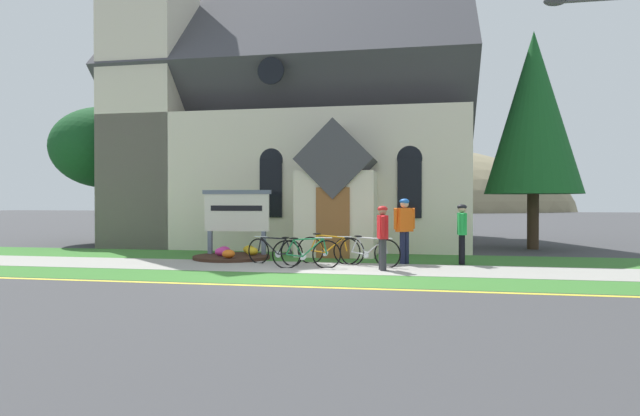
# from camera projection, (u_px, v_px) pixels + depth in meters

# --- Properties ---
(ground) EXTENTS (140.00, 140.00, 0.00)m
(ground) POSITION_uv_depth(u_px,v_px,m) (329.00, 259.00, 15.73)
(ground) COLOR #3D3D3F
(sidewalk_slab) EXTENTS (32.00, 2.26, 0.01)m
(sidewalk_slab) POSITION_uv_depth(u_px,v_px,m) (231.00, 266.00, 13.99)
(sidewalk_slab) COLOR #99968E
(sidewalk_slab) RESTS_ON ground
(grass_verge) EXTENTS (32.00, 1.76, 0.01)m
(grass_verge) POSITION_uv_depth(u_px,v_px,m) (200.00, 276.00, 12.01)
(grass_verge) COLOR #38722D
(grass_verge) RESTS_ON ground
(church_lawn) EXTENTS (24.00, 2.75, 0.01)m
(church_lawn) POSITION_uv_depth(u_px,v_px,m) (259.00, 256.00, 16.45)
(church_lawn) COLOR #38722D
(church_lawn) RESTS_ON ground
(curb_paint_stripe) EXTENTS (28.00, 0.16, 0.01)m
(curb_paint_stripe) POSITION_uv_depth(u_px,v_px,m) (180.00, 283.00, 11.00)
(curb_paint_stripe) COLOR yellow
(curb_paint_stripe) RESTS_ON ground
(church_building) EXTENTS (13.48, 12.35, 13.59)m
(church_building) POSITION_uv_depth(u_px,v_px,m) (295.00, 128.00, 22.66)
(church_building) COLOR beige
(church_building) RESTS_ON ground
(church_sign) EXTENTS (2.11, 0.20, 2.02)m
(church_sign) POSITION_uv_depth(u_px,v_px,m) (237.00, 213.00, 16.04)
(church_sign) COLOR slate
(church_sign) RESTS_ON ground
(flower_bed) EXTENTS (2.24, 2.24, 0.34)m
(flower_bed) POSITION_uv_depth(u_px,v_px,m) (233.00, 256.00, 15.64)
(flower_bed) COLOR #382319
(flower_bed) RESTS_ON ground
(bicycle_black) EXTENTS (1.73, 0.33, 0.80)m
(bicycle_black) POSITION_uv_depth(u_px,v_px,m) (306.00, 253.00, 13.44)
(bicycle_black) COLOR black
(bicycle_black) RESTS_ON ground
(bicycle_white) EXTENTS (1.66, 0.69, 0.81)m
(bicycle_white) POSITION_uv_depth(u_px,v_px,m) (369.00, 252.00, 13.85)
(bicycle_white) COLOR black
(bicycle_white) RESTS_ON ground
(bicycle_blue) EXTENTS (1.75, 0.18, 0.85)m
(bicycle_blue) POSITION_uv_depth(u_px,v_px,m) (328.00, 250.00, 14.38)
(bicycle_blue) COLOR black
(bicycle_blue) RESTS_ON ground
(bicycle_red) EXTENTS (1.68, 0.64, 0.77)m
(bicycle_red) POSITION_uv_depth(u_px,v_px,m) (275.00, 251.00, 14.23)
(bicycle_red) COLOR black
(bicycle_red) RESTS_ON ground
(cyclist_in_red_jersey) EXTENTS (0.27, 0.78, 1.61)m
(cyclist_in_red_jersey) POSITION_uv_depth(u_px,v_px,m) (462.00, 230.00, 14.24)
(cyclist_in_red_jersey) COLOR black
(cyclist_in_red_jersey) RESTS_ON ground
(cyclist_in_green_jersey) EXTENTS (0.30, 0.75, 1.58)m
(cyclist_in_green_jersey) POSITION_uv_depth(u_px,v_px,m) (383.00, 233.00, 12.99)
(cyclist_in_green_jersey) COLOR #2D2D33
(cyclist_in_green_jersey) RESTS_ON ground
(cyclist_in_yellow_jersey) EXTENTS (0.55, 0.59, 1.76)m
(cyclist_in_yellow_jersey) POSITION_uv_depth(u_px,v_px,m) (404.00, 225.00, 14.38)
(cyclist_in_yellow_jersey) COLOR #191E38
(cyclist_in_yellow_jersey) RESTS_ON ground
(roadside_conifer) EXTENTS (3.33, 3.33, 7.66)m
(roadside_conifer) POSITION_uv_depth(u_px,v_px,m) (534.00, 113.00, 18.75)
(roadside_conifer) COLOR #3D2D1E
(roadside_conifer) RESTS_ON ground
(yard_deciduous_tree) EXTENTS (4.22, 4.22, 5.49)m
(yard_deciduous_tree) POSITION_uv_depth(u_px,v_px,m) (105.00, 148.00, 21.74)
(yard_deciduous_tree) COLOR #4C3823
(yard_deciduous_tree) RESTS_ON ground
(distant_hill) EXTENTS (76.59, 44.72, 23.74)m
(distant_hill) POSITION_uv_depth(u_px,v_px,m) (344.00, 210.00, 94.54)
(distant_hill) COLOR #847A5B
(distant_hill) RESTS_ON ground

